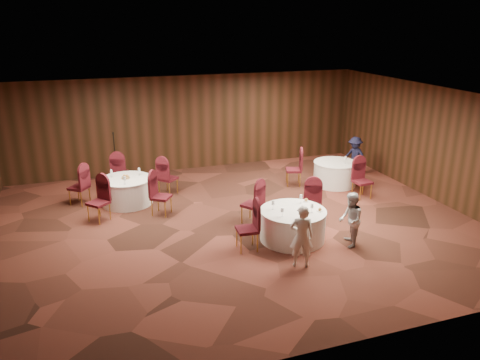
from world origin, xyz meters
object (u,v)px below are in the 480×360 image
object	(u,v)px
table_main	(293,225)
mic_stand	(117,171)
table_left	(127,191)
woman_b	(350,220)
table_right	(335,173)
man_c	(355,156)
woman_a	(302,236)

from	to	relation	value
table_main	mic_stand	distance (m)	6.21
table_left	woman_b	distance (m)	6.27
table_main	woman_b	distance (m)	1.34
woman_b	table_main	bearing A→B (deg)	-99.94
table_main	mic_stand	size ratio (longest dim) A/B	0.89
table_right	man_c	size ratio (longest dim) A/B	1.03
woman_a	mic_stand	bearing A→B (deg)	-41.25
woman_b	table_right	bearing A→B (deg)	177.64
table_left	man_c	distance (m)	7.45
table_right	woman_b	xyz separation A→B (m)	(-1.79, -3.82, 0.26)
table_right	woman_a	world-z (taller)	woman_a
table_left	table_right	world-z (taller)	same
table_right	man_c	bearing A→B (deg)	31.01
table_right	man_c	world-z (taller)	man_c
table_main	woman_a	xyz separation A→B (m)	(-0.37, -1.21, 0.31)
table_left	table_right	distance (m)	6.37
table_left	mic_stand	xyz separation A→B (m)	(-0.15, 1.46, 0.14)
table_left	woman_b	world-z (taller)	woman_b
table_right	woman_b	world-z (taller)	woman_b
table_main	man_c	world-z (taller)	man_c
woman_b	man_c	xyz separation A→B (m)	(2.88, 4.48, 0.01)
woman_b	woman_a	bearing A→B (deg)	-48.28
table_main	woman_a	world-z (taller)	woman_a
table_main	table_left	xyz separation A→B (m)	(-3.46, 3.59, -0.00)
table_main	table_right	distance (m)	4.25
woman_a	woman_b	bearing A→B (deg)	-139.60
woman_b	man_c	bearing A→B (deg)	169.96
mic_stand	woman_a	size ratio (longest dim) A/B	1.27
table_right	woman_b	bearing A→B (deg)	-115.10
table_main	mic_stand	bearing A→B (deg)	125.54
man_c	mic_stand	bearing A→B (deg)	-124.87
mic_stand	woman_a	bearing A→B (deg)	-62.66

